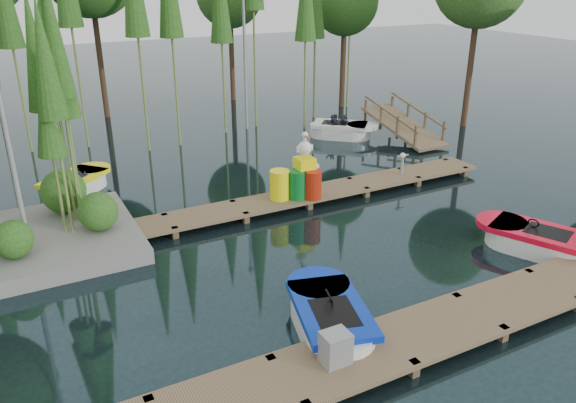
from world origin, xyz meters
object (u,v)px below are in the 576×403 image
boat_yellow_far (76,184)px  drum_cluster (306,177)px  boat_blue (330,319)px  boat_red (534,240)px  yellow_barrel (280,185)px  utility_cabinet (335,348)px

boat_yellow_far → drum_cluster: 7.30m
boat_blue → boat_red: boat_blue is taller
boat_blue → yellow_barrel: size_ratio=3.57×
boat_blue → drum_cluster: drum_cluster is taller
yellow_barrel → drum_cluster: bearing=-10.9°
boat_red → utility_cabinet: size_ratio=5.24×
utility_cabinet → boat_blue: bearing=61.9°
boat_yellow_far → boat_red: bearing=-66.8°
drum_cluster → boat_red: bearing=-55.2°
yellow_barrel → drum_cluster: drum_cluster is taller
boat_red → drum_cluster: (-3.61, 5.20, 0.60)m
boat_yellow_far → utility_cabinet: bearing=-98.8°
boat_blue → boat_yellow_far: bearing=123.3°
boat_red → utility_cabinet: bearing=168.9°
utility_cabinet → drum_cluster: 7.61m
boat_blue → boat_yellow_far: boat_yellow_far is taller
boat_red → drum_cluster: 6.36m
boat_yellow_far → drum_cluster: (5.90, -4.26, 0.59)m
boat_red → utility_cabinet: (-6.91, -1.65, 0.32)m
boat_red → boat_blue: bearing=160.0°
boat_red → boat_yellow_far: (-9.51, 9.46, 0.01)m
boat_blue → drum_cluster: (2.69, 5.69, 0.59)m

